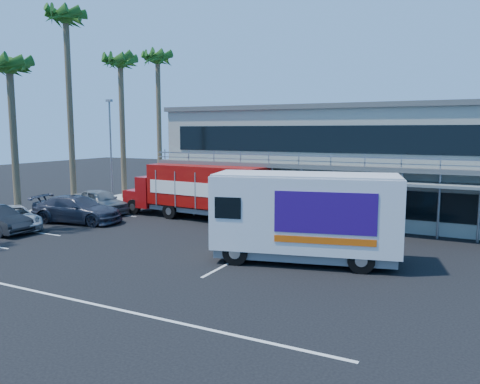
% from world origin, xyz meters
% --- Properties ---
extents(ground, '(120.00, 120.00, 0.00)m').
position_xyz_m(ground, '(0.00, 0.00, 0.00)').
color(ground, black).
rests_on(ground, ground).
extents(building, '(22.40, 12.00, 7.30)m').
position_xyz_m(building, '(3.00, 14.94, 3.66)').
color(building, '#9A9F91').
rests_on(building, ground).
extents(curb_strip, '(3.00, 32.00, 0.16)m').
position_xyz_m(curb_strip, '(-15.00, 6.00, 0.08)').
color(curb_strip, '#A5A399').
rests_on(curb_strip, ground).
extents(palm_c, '(2.80, 2.80, 10.75)m').
position_xyz_m(palm_c, '(-14.90, 3.00, 9.21)').
color(palm_c, brown).
rests_on(palm_c, ground).
extents(palm_d, '(2.80, 2.80, 14.75)m').
position_xyz_m(palm_d, '(-15.20, 8.00, 12.80)').
color(palm_d, brown).
rests_on(palm_d, ground).
extents(palm_e, '(2.80, 2.80, 12.25)m').
position_xyz_m(palm_e, '(-14.70, 13.00, 10.57)').
color(palm_e, brown).
rests_on(palm_e, ground).
extents(palm_f, '(2.80, 2.80, 13.25)m').
position_xyz_m(palm_f, '(-15.10, 18.50, 11.47)').
color(palm_f, brown).
rests_on(palm_f, ground).
extents(light_pole_far, '(0.50, 0.25, 8.09)m').
position_xyz_m(light_pole_far, '(-14.20, 11.00, 4.50)').
color(light_pole_far, gray).
rests_on(light_pole_far, ground).
extents(red_truck, '(10.55, 3.29, 3.50)m').
position_xyz_m(red_truck, '(-4.71, 8.56, 1.92)').
color(red_truck, maroon).
rests_on(red_truck, ground).
extents(white_van, '(8.34, 4.51, 3.87)m').
position_xyz_m(white_van, '(4.82, 2.00, 2.06)').
color(white_van, white).
rests_on(white_van, ground).
extents(parked_car_c, '(5.34, 3.98, 1.35)m').
position_xyz_m(parked_car_c, '(-12.50, 0.82, 0.67)').
color(parked_car_c, '#B8B8BA').
rests_on(parked_car_c, ground).
extents(parked_car_d, '(6.06, 3.28, 1.67)m').
position_xyz_m(parked_car_d, '(-10.76, 4.00, 0.83)').
color(parked_car_d, '#2F323F').
rests_on(parked_car_d, ground).
extents(parked_car_e, '(5.25, 3.23, 1.67)m').
position_xyz_m(parked_car_e, '(-11.87, 7.20, 0.83)').
color(parked_car_e, slate).
rests_on(parked_car_e, ground).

